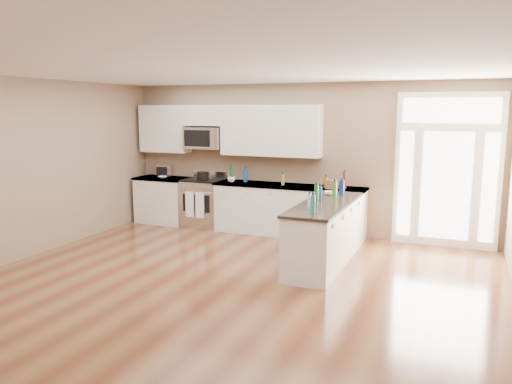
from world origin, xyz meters
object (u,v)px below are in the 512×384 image
at_px(kitchen_range, 204,203).
at_px(toaster_oven, 165,171).
at_px(stockpot, 203,176).
at_px(peninsula_cabinet, 325,235).

relative_size(kitchen_range, toaster_oven, 3.77).
bearing_deg(toaster_oven, stockpot, -27.52).
height_order(stockpot, toaster_oven, toaster_oven).
bearing_deg(peninsula_cabinet, stockpot, 154.43).
relative_size(peninsula_cabinet, toaster_oven, 8.10).
xyz_separation_m(stockpot, toaster_oven, (-1.02, 0.25, 0.02)).
bearing_deg(toaster_oven, kitchen_range, -22.22).
bearing_deg(stockpot, toaster_oven, 166.52).
xyz_separation_m(peninsula_cabinet, stockpot, (-2.81, 1.34, 0.60)).
xyz_separation_m(kitchen_range, toaster_oven, (-0.98, 0.14, 0.58)).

